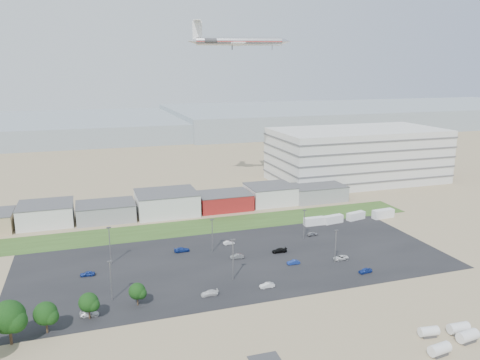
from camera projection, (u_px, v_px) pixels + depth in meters
name	position (u px, v px, depth m)	size (l,w,h in m)	color
ground	(242.00, 295.00, 111.69)	(700.00, 700.00, 0.00)	#947E5E
parking_lot	(237.00, 261.00, 131.69)	(120.00, 50.00, 0.01)	black
grass_strip	(194.00, 227.00, 159.71)	(160.00, 16.00, 0.02)	#344E1D
hills_backdrop	(172.00, 125.00, 413.83)	(700.00, 200.00, 9.00)	gray
building_row	(137.00, 205.00, 171.14)	(170.00, 20.00, 8.00)	silver
parking_garage	(357.00, 155.00, 224.05)	(80.00, 40.00, 25.00)	silver
storage_tank_nw	(429.00, 331.00, 94.14)	(3.90, 1.95, 2.34)	silver
storage_tank_ne	(459.00, 328.00, 95.18)	(4.30, 2.15, 2.58)	silver
storage_tank_sw	(440.00, 349.00, 88.00)	(4.28, 2.14, 2.57)	silver
storage_tank_se	(468.00, 336.00, 92.27)	(4.39, 2.19, 2.63)	silver
box_trailer_a	(314.00, 221.00, 161.67)	(7.28, 2.27, 2.73)	silver
box_trailer_b	(333.00, 219.00, 163.77)	(7.35, 2.30, 2.76)	silver
box_trailer_c	(356.00, 216.00, 167.68)	(7.21, 2.25, 2.70)	silver
box_trailer_d	(383.00, 214.00, 169.46)	(8.26, 2.58, 3.10)	silver
tree_left	(9.00, 320.00, 90.60)	(6.94, 6.94, 10.41)	black
tree_mid	(46.00, 316.00, 94.88)	(5.12, 5.12, 7.67)	black
tree_right	(89.00, 304.00, 100.42)	(4.51, 4.51, 6.77)	black
tree_near	(137.00, 293.00, 106.21)	(4.10, 4.10, 6.15)	black
lightpole_front_l	(111.00, 281.00, 108.20)	(1.15, 0.48, 9.77)	slate
lightpole_front_m	(233.00, 260.00, 118.69)	(1.29, 0.54, 10.94)	slate
lightpole_front_r	(335.00, 247.00, 129.03)	(1.14, 0.48, 9.72)	slate
lightpole_back_l	(110.00, 246.00, 128.47)	(1.26, 0.52, 10.69)	slate
lightpole_back_m	(212.00, 235.00, 137.41)	(1.17, 0.49, 9.98)	slate
lightpole_back_r	(304.00, 224.00, 148.01)	(1.11, 0.46, 9.46)	slate
airliner	(239.00, 41.00, 192.99)	(43.21, 29.46, 12.77)	silver
parked_car_0	(341.00, 258.00, 132.37)	(2.00, 4.34, 1.21)	silver
parked_car_1	(293.00, 262.00, 129.26)	(1.27, 3.63, 1.20)	navy
parked_car_2	(365.00, 271.00, 123.77)	(1.53, 3.80, 1.29)	navy
parked_car_3	(210.00, 293.00, 111.49)	(1.71, 4.20, 1.22)	silver
parked_car_5	(87.00, 274.00, 121.95)	(1.51, 3.75, 1.28)	navy
parked_car_6	(182.00, 250.00, 138.09)	(1.85, 4.54, 1.32)	navy
parked_car_7	(237.00, 256.00, 133.26)	(1.36, 3.89, 1.28)	#595B5E
parked_car_8	(312.00, 234.00, 151.55)	(1.44, 3.58, 1.22)	#A5A5AA
parked_car_10	(90.00, 314.00, 102.07)	(1.64, 4.04, 1.17)	silver
parked_car_11	(229.00, 243.00, 143.87)	(1.19, 3.42, 1.13)	silver
parked_car_12	(279.00, 250.00, 137.61)	(1.81, 4.45, 1.29)	black
parked_car_13	(267.00, 285.00, 115.39)	(1.31, 3.75, 1.24)	silver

